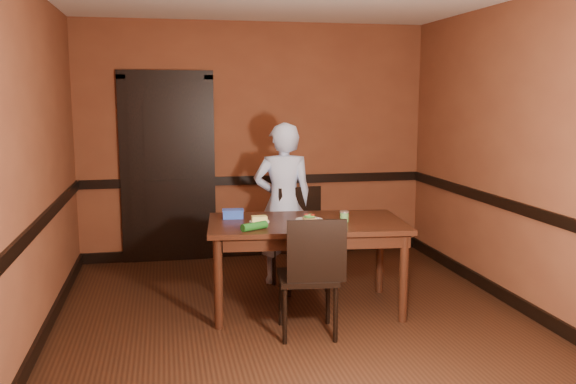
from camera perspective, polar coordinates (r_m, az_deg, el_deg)
name	(u,v)px	position (r m, az deg, el deg)	size (l,w,h in m)	color
floor	(296,323)	(5.18, 0.79, -12.15)	(4.00, 4.50, 0.01)	black
wall_back	(255,141)	(7.07, -3.08, 4.76)	(4.00, 0.02, 2.70)	brown
wall_front	(406,215)	(2.73, 10.96, -2.10)	(4.00, 0.02, 2.70)	brown
wall_left	(30,167)	(4.85, -22.97, 2.14)	(0.02, 4.50, 2.70)	brown
wall_right	(523,157)	(5.63, 21.15, 3.10)	(0.02, 4.50, 2.70)	brown
dado_back	(256,180)	(7.10, -3.03, 1.12)	(4.00, 0.03, 0.10)	black
dado_left	(36,227)	(4.91, -22.48, -3.07)	(0.03, 4.50, 0.10)	black
dado_right	(519,208)	(5.68, 20.77, -1.41)	(0.03, 4.50, 0.10)	black
baseboard_back	(256,250)	(7.26, -2.98, -5.46)	(4.00, 0.03, 0.12)	black
baseboard_left	(43,334)	(5.14, -21.91, -12.27)	(0.03, 4.50, 0.12)	black
baseboard_right	(513,300)	(5.89, 20.31, -9.48)	(0.03, 4.50, 0.12)	black
door	(168,166)	(6.98, -11.18, 2.42)	(1.05, 0.07, 2.20)	black
dining_table	(306,265)	(5.40, 1.70, -6.85)	(1.69, 0.95, 0.79)	black
chair_far	(300,240)	(5.93, 1.14, -4.49)	(0.45, 0.45, 0.97)	black
chair_near	(307,275)	(4.82, 1.82, -7.75)	(0.45, 0.45, 0.96)	black
person	(283,204)	(6.06, -0.44, -1.11)	(0.59, 0.39, 1.61)	#AEC1E8
sandwich_plate	(309,219)	(5.30, 2.00, -2.55)	(0.24, 0.24, 0.06)	silver
sauce_jar	(344,216)	(5.29, 5.28, -2.28)	(0.08, 0.08, 0.09)	#579046
cheese_saucer	(259,220)	(5.25, -2.71, -2.61)	(0.17, 0.17, 0.05)	silver
food_tub	(233,214)	(5.44, -5.17, -2.04)	(0.20, 0.14, 0.08)	blue
wrapped_veg	(254,226)	(4.94, -3.17, -3.22)	(0.07, 0.07, 0.23)	#195419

